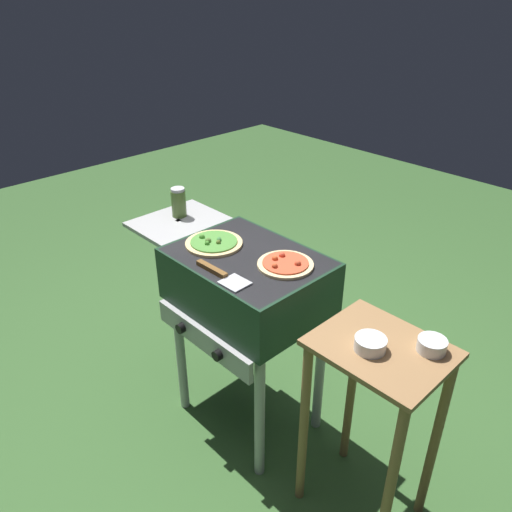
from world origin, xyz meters
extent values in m
plane|color=#38602D|center=(0.00, 0.00, 0.00)|extent=(8.00, 8.00, 0.00)
cube|color=#193823|center=(0.00, 0.00, 0.78)|extent=(0.64, 0.48, 0.24)
cube|color=black|center=(0.00, 0.00, 0.90)|extent=(0.61, 0.46, 0.01)
cube|color=#B0B0B0|center=(-0.48, 0.00, 0.89)|extent=(0.32, 0.41, 0.02)
cube|color=#B0B0B0|center=(-0.48, 0.00, 0.78)|extent=(0.02, 0.02, 0.24)
cube|color=#B0B0B0|center=(0.00, -0.25, 0.61)|extent=(0.58, 0.02, 0.10)
cylinder|color=black|center=(-0.12, -0.28, 0.61)|extent=(0.04, 0.02, 0.04)
cylinder|color=black|center=(0.12, -0.28, 0.61)|extent=(0.04, 0.02, 0.04)
cylinder|color=#B0B0B0|center=(-0.27, -0.19, 0.33)|extent=(0.04, 0.04, 0.66)
cylinder|color=#B0B0B0|center=(0.27, -0.19, 0.33)|extent=(0.04, 0.04, 0.66)
cylinder|color=#B0B0B0|center=(-0.27, 0.19, 0.33)|extent=(0.04, 0.04, 0.66)
cylinder|color=#B0B0B0|center=(0.27, 0.19, 0.33)|extent=(0.04, 0.04, 0.66)
cylinder|color=#E0C17F|center=(-0.17, -0.04, 0.91)|extent=(0.24, 0.24, 0.01)
cylinder|color=#4C8C38|center=(-0.17, -0.04, 0.92)|extent=(0.20, 0.20, 0.01)
sphere|color=#576B2B|center=(-0.14, -0.03, 0.92)|extent=(0.02, 0.02, 0.02)
sphere|color=#4D8F32|center=(-0.23, -0.05, 0.92)|extent=(0.02, 0.02, 0.02)
sphere|color=#458E2E|center=(-0.17, -0.07, 0.92)|extent=(0.02, 0.02, 0.02)
sphere|color=#547A33|center=(-0.18, -0.06, 0.92)|extent=(0.03, 0.03, 0.03)
sphere|color=#417E3C|center=(-0.17, -0.01, 0.92)|extent=(0.02, 0.02, 0.02)
sphere|color=#407E3F|center=(-0.16, -0.02, 0.92)|extent=(0.02, 0.02, 0.02)
cylinder|color=beige|center=(0.16, 0.05, 0.91)|extent=(0.22, 0.22, 0.01)
cylinder|color=#D14C2D|center=(0.16, 0.05, 0.92)|extent=(0.18, 0.18, 0.01)
sphere|color=#D04D27|center=(0.16, -0.01, 0.92)|extent=(0.02, 0.02, 0.02)
sphere|color=#E04B31|center=(0.12, 0.08, 0.92)|extent=(0.02, 0.02, 0.02)
sphere|color=#D74F2F|center=(0.21, 0.07, 0.92)|extent=(0.03, 0.03, 0.03)
sphere|color=#E65528|center=(0.12, 0.04, 0.92)|extent=(0.02, 0.02, 0.02)
cylinder|color=#4C6B2D|center=(-0.52, 0.04, 0.96)|extent=(0.07, 0.07, 0.13)
cylinder|color=silver|center=(-0.52, 0.04, 1.03)|extent=(0.06, 0.06, 0.01)
cube|color=#B7BABF|center=(0.12, -0.18, 0.90)|extent=(0.10, 0.09, 0.01)
cube|color=brown|center=(-0.01, -0.18, 0.91)|extent=(0.16, 0.03, 0.02)
cube|color=olive|center=(0.66, 0.00, 0.81)|extent=(0.44, 0.36, 0.02)
cylinder|color=olive|center=(0.47, -0.15, 0.40)|extent=(0.04, 0.04, 0.80)
cylinder|color=olive|center=(0.85, -0.15, 0.40)|extent=(0.04, 0.04, 0.80)
cylinder|color=olive|center=(0.47, 0.15, 0.40)|extent=(0.04, 0.04, 0.80)
cylinder|color=olive|center=(0.85, 0.15, 0.40)|extent=(0.04, 0.04, 0.80)
cylinder|color=silver|center=(0.64, -0.04, 0.84)|extent=(0.11, 0.11, 0.04)
cylinder|color=beige|center=(0.64, -0.04, 0.83)|extent=(0.09, 0.09, 0.02)
cylinder|color=silver|center=(0.78, 0.10, 0.84)|extent=(0.10, 0.10, 0.04)
cylinder|color=#996B47|center=(0.78, 0.10, 0.83)|extent=(0.08, 0.08, 0.02)
camera|label=1|loc=(1.33, -1.22, 1.90)|focal=35.27mm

